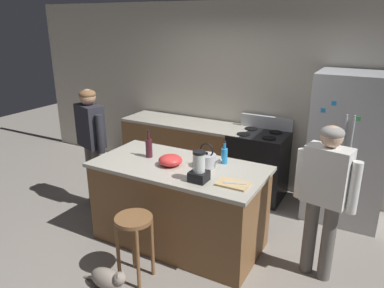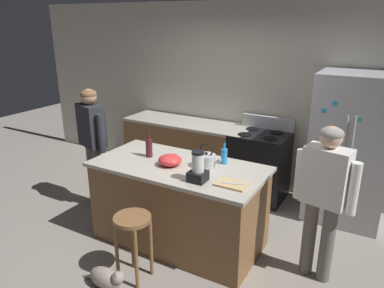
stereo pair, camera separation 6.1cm
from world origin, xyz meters
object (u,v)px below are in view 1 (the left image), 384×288
at_px(kitchen_island, 179,204).
at_px(refrigerator, 349,149).
at_px(cat, 108,279).
at_px(tea_kettle, 207,160).
at_px(stove_range, 258,165).
at_px(chef_knife, 235,183).
at_px(person_by_island_left, 91,138).
at_px(bottle_soda, 224,155).
at_px(mixing_bowl, 170,160).
at_px(blender_appliance, 199,169).
at_px(person_by_sink_right, 325,189).
at_px(bottle_wine, 149,147).
at_px(bar_stool, 134,231).
at_px(cutting_board, 233,184).

xyz_separation_m(kitchen_island, refrigerator, (1.54, 1.50, 0.45)).
relative_size(cat, tea_kettle, 1.88).
relative_size(stove_range, chef_knife, 5.12).
relative_size(person_by_island_left, bottle_soda, 6.34).
bearing_deg(mixing_bowl, kitchen_island, 31.31).
height_order(blender_appliance, chef_knife, blender_appliance).
distance_m(stove_range, cat, 2.63).
height_order(refrigerator, tea_kettle, refrigerator).
bearing_deg(cat, bottle_soda, 65.21).
distance_m(person_by_sink_right, bottle_wine, 1.92).
distance_m(stove_range, person_by_island_left, 2.31).
xyz_separation_m(mixing_bowl, tea_kettle, (0.36, 0.15, 0.02)).
xyz_separation_m(refrigerator, bottle_soda, (-1.13, -1.22, 0.11)).
relative_size(stove_range, mixing_bowl, 4.38).
relative_size(refrigerator, bar_stool, 2.73).
bearing_deg(person_by_island_left, blender_appliance, -13.16).
height_order(cat, blender_appliance, blender_appliance).
xyz_separation_m(kitchen_island, bottle_wine, (-0.42, 0.05, 0.59)).
bearing_deg(person_by_sink_right, stove_range, 128.66).
bearing_deg(blender_appliance, stove_range, 89.56).
bearing_deg(cutting_board, tea_kettle, 146.09).
bearing_deg(tea_kettle, stove_range, 85.72).
xyz_separation_m(cat, tea_kettle, (0.48, 1.11, 0.92)).
bearing_deg(chef_knife, blender_appliance, 174.20).
height_order(bar_stool, cat, bar_stool).
height_order(cat, chef_knife, chef_knife).
xyz_separation_m(blender_appliance, bottle_soda, (0.03, 0.54, -0.04)).
height_order(person_by_island_left, mixing_bowl, person_by_island_left).
distance_m(person_by_island_left, chef_knife, 2.16).
bearing_deg(stove_range, bottle_soda, -89.34).
height_order(person_by_island_left, person_by_sink_right, person_by_island_left).
bearing_deg(cat, stove_range, 77.04).
height_order(blender_appliance, mixing_bowl, blender_appliance).
distance_m(person_by_island_left, bottle_wine, 1.00).
xyz_separation_m(refrigerator, mixing_bowl, (-1.62, -1.55, 0.07)).
height_order(mixing_bowl, chef_knife, mixing_bowl).
height_order(person_by_island_left, cutting_board, person_by_island_left).
distance_m(kitchen_island, bottle_wine, 0.72).
distance_m(stove_range, mixing_bowl, 1.72).
bearing_deg(tea_kettle, blender_appliance, -75.36).
bearing_deg(stove_range, tea_kettle, -94.28).
relative_size(bottle_wine, tea_kettle, 1.15).
height_order(person_by_sink_right, cutting_board, person_by_sink_right).
distance_m(cat, chef_knife, 1.51).
distance_m(cat, bottle_soda, 1.70).
relative_size(stove_range, bar_stool, 1.65).
bearing_deg(tea_kettle, person_by_island_left, 177.89).
bearing_deg(cutting_board, stove_range, 100.32).
distance_m(kitchen_island, cat, 1.09).
xyz_separation_m(bottle_wine, tea_kettle, (0.71, 0.05, -0.04)).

